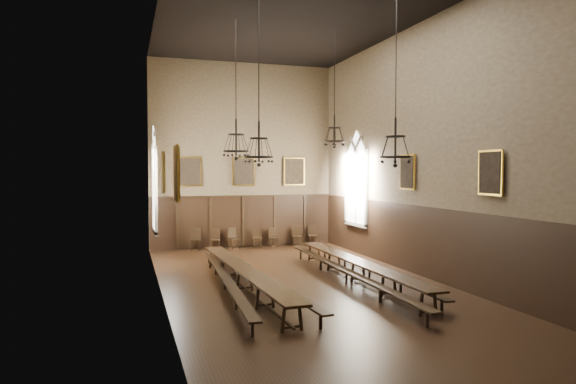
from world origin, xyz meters
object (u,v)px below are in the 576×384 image
table_left (245,280)px  chandelier_back_right (334,133)px  chair_5 (273,241)px  chandelier_front_right (395,147)px  bench_right_outer (369,272)px  chair_3 (234,242)px  chair_1 (195,243)px  bench_right_inner (346,275)px  chandelier_back_left (236,143)px  chandelier_front_left (259,143)px  table_right (358,271)px  chair_4 (257,242)px  chair_7 (313,239)px  chair_6 (297,240)px  bench_left_inner (259,278)px  chair_2 (215,243)px  bench_left_outer (225,280)px

table_left → chandelier_back_right: 6.78m
chair_5 → chandelier_front_right: 11.42m
bench_right_outer → table_left: bearing=-174.6°
chandelier_front_right → chair_3: bearing=104.6°
chair_1 → bench_right_inner: bearing=-48.5°
bench_right_inner → chandelier_back_left: bearing=145.4°
chair_1 → chandelier_front_left: bearing=-70.2°
table_left → chandelier_back_left: bearing=84.3°
table_right → chair_4: size_ratio=10.58×
chair_7 → chair_6: bearing=-169.0°
bench_right_outer → bench_right_inner: bearing=-158.5°
chandelier_back_right → table_right: bearing=-92.7°
chair_7 → chandelier_back_right: bearing=-95.3°
bench_right_outer → chair_6: (0.14, 8.28, 0.01)m
bench_left_inner → bench_right_outer: bench_left_inner is taller
bench_right_inner → chair_3: bearing=103.0°
bench_right_inner → chandelier_front_right: chandelier_front_right is taller
chair_2 → chair_3: 0.92m
table_right → chair_3: 8.87m
bench_right_inner → chandelier_front_left: bearing=-150.0°
bench_left_outer → bench_right_outer: (5.05, -0.01, -0.02)m
table_right → chair_2: bearing=111.9°
chair_3 → chandelier_front_right: size_ratio=0.20×
chair_2 → chandelier_front_right: chandelier_front_right is taller
table_right → chair_3: (-2.50, 8.51, -0.06)m
bench_right_inner → chandelier_back_left: chandelier_back_left is taller
table_left → chandelier_back_left: (0.22, 2.23, 4.36)m
bench_left_outer → chandelier_front_right: bearing=-25.6°
bench_left_inner → chair_7: bearing=59.5°
chair_1 → chair_6: 5.02m
chandelier_back_right → chandelier_front_right: size_ratio=0.86×
chair_2 → chair_1: bearing=-170.0°
bench_left_outer → chandelier_front_left: (0.51, -2.43, 4.21)m
bench_left_inner → chair_7: size_ratio=10.33×
bench_left_outer → bench_left_inner: bearing=-0.2°
bench_left_inner → chair_6: (4.05, 8.28, -0.00)m
table_left → bench_left_outer: 0.70m
chair_7 → chandelier_front_right: chandelier_front_right is taller
table_left → bench_right_outer: size_ratio=0.98×
chair_1 → chandelier_front_left: chandelier_front_left is taller
chair_4 → bench_left_outer: bearing=-101.1°
chair_4 → chair_5: size_ratio=0.97×
chandelier_back_left → bench_left_inner: bearing=-78.7°
bench_right_outer → chair_3: 8.80m
chair_1 → chair_3: (1.82, -0.12, -0.01)m
bench_left_outer → chandelier_front_right: 6.71m
chair_1 → chair_5: bearing=17.3°
chandelier_back_right → bench_left_outer: bearing=-155.4°
chandelier_front_left → chair_5: bearing=72.1°
chair_1 → chair_6: (5.02, -0.09, -0.02)m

